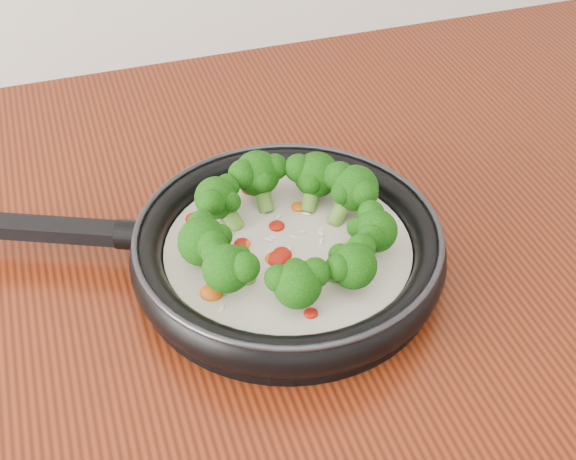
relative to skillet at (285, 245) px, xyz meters
name	(u,v)px	position (x,y,z in m)	size (l,w,h in m)	color
skillet	(285,245)	(0.00, 0.00, 0.00)	(0.48, 0.38, 0.08)	black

